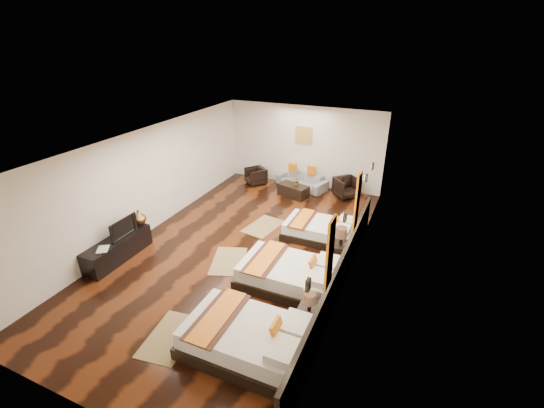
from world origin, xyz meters
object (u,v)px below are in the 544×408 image
at_px(nightstand_b, 340,251).
at_px(armchair_right, 347,187).
at_px(bed_mid, 291,275).
at_px(coffee_table, 293,191).
at_px(bed_near, 250,339).
at_px(book, 97,250).
at_px(figurine, 139,217).
at_px(table_plant, 297,182).
at_px(armchair_left, 256,176).
at_px(nightstand_a, 309,317).
at_px(tv_console, 118,249).
at_px(tv, 121,227).
at_px(bed_far, 320,230).
at_px(sofa, 302,180).

xyz_separation_m(nightstand_b, armchair_right, (-0.74, 3.93, -0.01)).
distance_m(bed_mid, coffee_table, 4.77).
relative_size(bed_near, book, 6.82).
relative_size(bed_mid, figurine, 5.69).
bearing_deg(table_plant, coffee_table, -167.20).
bearing_deg(armchair_left, nightstand_a, -17.47).
distance_m(nightstand_a, nightstand_b, 2.31).
xyz_separation_m(tv_console, book, (0.00, -0.55, 0.29)).
xyz_separation_m(tv, table_plant, (2.63, 5.02, -0.25)).
distance_m(nightstand_b, coffee_table, 4.02).
bearing_deg(tv_console, bed_far, 34.60).
bearing_deg(nightstand_a, nightstand_b, 90.00).
height_order(nightstand_a, tv, tv).
relative_size(bed_mid, tv, 2.64).
distance_m(nightstand_a, book, 4.96).
height_order(nightstand_a, armchair_right, nightstand_a).
bearing_deg(armchair_right, armchair_left, 138.16).
distance_m(bed_near, coffee_table, 6.66).
distance_m(nightstand_a, figurine, 5.11).
distance_m(bed_near, table_plant, 6.66).
bearing_deg(figurine, table_plant, 58.51).
bearing_deg(bed_mid, figurine, 178.26).
xyz_separation_m(tv, figurine, (-0.05, 0.64, -0.05)).
distance_m(bed_near, figurine, 4.71).
relative_size(book, armchair_left, 0.50).
xyz_separation_m(tv, sofa, (2.53, 5.84, -0.52)).
bearing_deg(sofa, armchair_left, -148.60).
xyz_separation_m(bed_far, table_plant, (-1.51, 2.30, 0.29)).
bearing_deg(nightstand_a, coffee_table, 113.06).
relative_size(bed_far, book, 5.67).
distance_m(bed_mid, figurine, 4.22).
relative_size(nightstand_b, table_plant, 3.65).
xyz_separation_m(nightstand_a, tv, (-4.89, 0.57, 0.50)).
distance_m(armchair_right, coffee_table, 1.77).
bearing_deg(nightstand_a, table_plant, 112.04).
distance_m(bed_near, book, 4.27).
relative_size(bed_far, nightstand_b, 1.91).
bearing_deg(tv_console, armchair_left, 80.48).
xyz_separation_m(tv, book, (-0.05, -0.73, -0.22)).
xyz_separation_m(nightstand_a, armchair_right, (-0.74, 6.23, 0.04)).
xyz_separation_m(bed_far, armchair_right, (0.01, 2.95, 0.09)).
relative_size(tv, sofa, 0.45).
relative_size(tv_console, armchair_right, 2.46).
relative_size(tv_console, coffee_table, 1.80).
xyz_separation_m(book, table_plant, (2.68, 5.75, -0.03)).
relative_size(tv_console, tv, 2.19).
bearing_deg(nightstand_a, bed_near, -129.83).
distance_m(bed_far, coffee_table, 2.79).
distance_m(tv, coffee_table, 5.63).
bearing_deg(armchair_left, figurine, -62.01).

